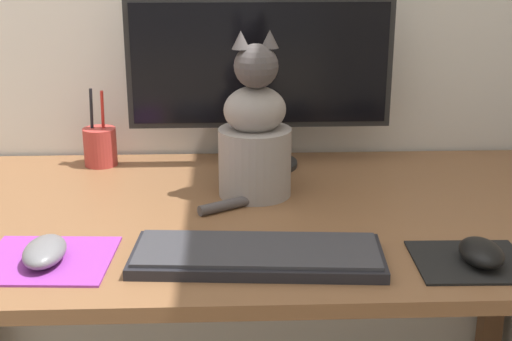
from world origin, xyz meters
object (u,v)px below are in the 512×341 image
at_px(monitor, 260,73).
at_px(cat, 255,136).
at_px(computer_mouse_left, 45,251).
at_px(pen_cup, 100,146).
at_px(keyboard, 257,255).
at_px(computer_mouse_right, 481,253).

relative_size(monitor, cat, 1.75).
relative_size(computer_mouse_left, pen_cup, 0.64).
bearing_deg(pen_cup, keyboard, -57.11).
distance_m(monitor, computer_mouse_right, 0.64).
xyz_separation_m(computer_mouse_left, cat, (0.35, 0.30, 0.10)).
relative_size(cat, pen_cup, 1.89).
relative_size(computer_mouse_left, cat, 0.34).
distance_m(keyboard, computer_mouse_left, 0.34).
bearing_deg(computer_mouse_right, keyboard, 175.46).
bearing_deg(keyboard, pen_cup, 127.01).
height_order(computer_mouse_left, computer_mouse_right, same).
height_order(keyboard, cat, cat).
bearing_deg(cat, computer_mouse_right, -55.07).
height_order(monitor, keyboard, monitor).
relative_size(monitor, computer_mouse_left, 5.19).
bearing_deg(keyboard, computer_mouse_left, -176.58).
bearing_deg(computer_mouse_right, pen_cup, 141.62).
xyz_separation_m(monitor, keyboard, (-0.03, -0.49, -0.20)).
xyz_separation_m(monitor, computer_mouse_right, (0.33, -0.52, -0.19)).
xyz_separation_m(monitor, pen_cup, (-0.36, 0.02, -0.17)).
height_order(keyboard, computer_mouse_right, computer_mouse_right).
relative_size(monitor, keyboard, 1.40).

